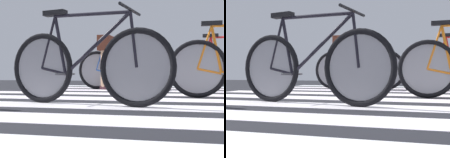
{
  "view_description": "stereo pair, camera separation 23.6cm",
  "coord_description": "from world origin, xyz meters",
  "views": [
    {
      "loc": [
        0.14,
        -3.58,
        0.34
      ],
      "look_at": [
        -0.49,
        -0.62,
        0.27
      ],
      "focal_mm": 47.04,
      "sensor_mm": 36.0,
      "label": 1
    },
    {
      "loc": [
        0.37,
        -3.58,
        0.34
      ],
      "look_at": [
        -0.49,
        -0.62,
        0.27
      ],
      "focal_mm": 47.04,
      "sensor_mm": 36.0,
      "label": 2
    }
  ],
  "objects": [
    {
      "name": "bicycle_4_of_4",
      "position": [
        -0.79,
        1.72,
        0.41
      ],
      "size": [
        1.73,
        0.52,
        0.93
      ],
      "rotation": [
        0.0,
        0.0,
        -0.09
      ],
      "color": "black",
      "rests_on": "ground"
    },
    {
      "name": "ground",
      "position": [
        0.0,
        0.0,
        0.01
      ],
      "size": [
        18.0,
        14.0,
        0.02
      ],
      "color": "black"
    },
    {
      "name": "crosswalk_markings",
      "position": [
        0.03,
        -0.19,
        0.02
      ],
      "size": [
        5.44,
        6.51,
        0.0
      ],
      "color": "white",
      "rests_on": "ground"
    },
    {
      "name": "bicycle_1_of_4",
      "position": [
        -0.69,
        -0.88,
        0.41
      ],
      "size": [
        1.71,
        0.56,
        0.93
      ],
      "rotation": [
        0.0,
        0.0,
        -0.19
      ],
      "color": "black",
      "rests_on": "ground"
    },
    {
      "name": "cyclist_4_of_4",
      "position": [
        -1.1,
        1.74,
        0.66
      ],
      "size": [
        0.34,
        0.43,
        0.99
      ],
      "rotation": [
        0.0,
        0.0,
        -0.09
      ],
      "color": "tan",
      "rests_on": "ground"
    }
  ]
}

